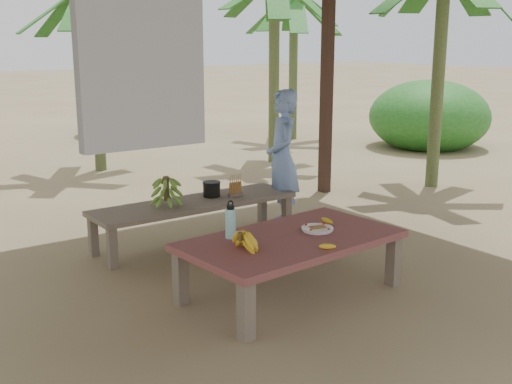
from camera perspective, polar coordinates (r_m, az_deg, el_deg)
ground at (r=5.67m, az=0.02°, el=-8.16°), size 80.00×80.00×0.00m
work_table at (r=5.32m, az=3.16°, el=-4.68°), size 1.87×1.14×0.50m
bench at (r=6.69m, az=-5.42°, el=-1.28°), size 2.20×0.61×0.45m
ripe_banana_bunch at (r=4.93m, az=-1.39°, el=-4.36°), size 0.28×0.24×0.16m
plate at (r=5.47m, az=5.47°, el=-3.29°), size 0.27×0.27×0.04m
loose_banana_front at (r=5.02m, az=6.37°, el=-4.83°), size 0.16×0.07×0.04m
loose_banana_side at (r=5.71m, az=6.34°, el=-2.55°), size 0.07×0.14×0.04m
water_flask at (r=5.23m, az=-2.27°, el=-2.70°), size 0.09×0.09×0.32m
green_banana_stalk at (r=6.48m, az=-7.97°, el=0.13°), size 0.28×0.28×0.32m
cooking_pot at (r=6.84m, az=-3.97°, el=0.22°), size 0.18×0.18×0.15m
skewer_rack at (r=6.85m, az=-1.85°, el=0.63°), size 0.18×0.08×0.24m
woman at (r=7.20m, az=2.36°, el=2.95°), size 0.58×0.67×1.55m
banana_plant_n at (r=10.60m, az=-14.41°, el=16.19°), size 1.80×1.80×3.16m
banana_plant_far at (r=13.69m, az=3.40°, el=16.04°), size 1.80×1.80×3.20m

